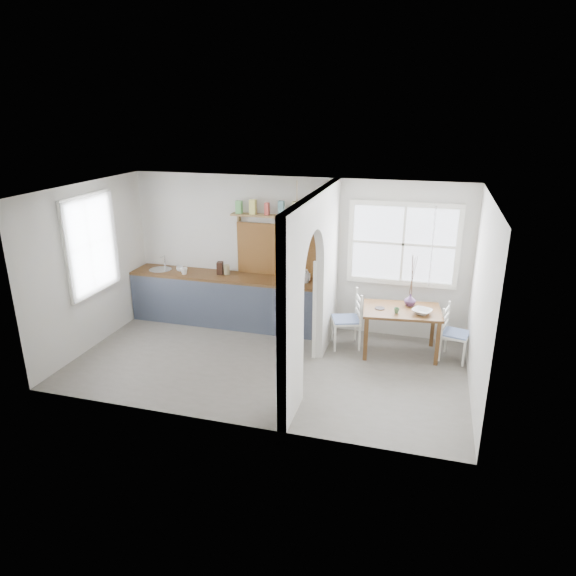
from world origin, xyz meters
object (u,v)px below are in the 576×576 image
(dining_table, at_px, (400,331))
(chair_right, at_px, (456,333))
(vase, at_px, (410,300))
(chair_left, at_px, (346,319))
(kettle, at_px, (305,276))

(dining_table, height_order, chair_right, chair_right)
(dining_table, xyz_separation_m, vase, (0.10, 0.19, 0.46))
(chair_left, xyz_separation_m, vase, (0.96, 0.18, 0.36))
(dining_table, relative_size, chair_right, 1.37)
(kettle, bearing_deg, chair_right, -16.95)
(chair_left, bearing_deg, chair_right, 71.09)
(vase, bearing_deg, dining_table, -118.03)
(chair_right, bearing_deg, vase, 89.41)
(dining_table, relative_size, kettle, 5.39)
(chair_left, height_order, vase, chair_left)
(dining_table, distance_m, chair_left, 0.87)
(chair_right, bearing_deg, dining_table, 104.40)
(chair_right, xyz_separation_m, kettle, (-2.46, 0.38, 0.58))
(dining_table, xyz_separation_m, chair_right, (0.82, 0.00, 0.06))
(chair_right, xyz_separation_m, vase, (-0.72, 0.19, 0.40))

